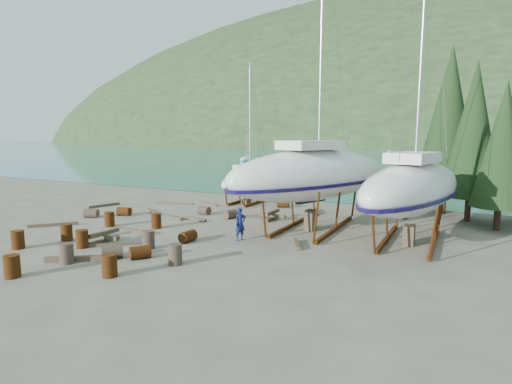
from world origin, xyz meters
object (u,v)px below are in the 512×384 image
at_px(large_sailboat_far, 413,187).
at_px(worker, 240,224).
at_px(large_sailboat_near, 315,174).
at_px(small_sailboat_shore, 248,181).

xyz_separation_m(large_sailboat_far, worker, (-7.93, -3.62, -1.99)).
bearing_deg(worker, large_sailboat_far, -41.76).
bearing_deg(worker, large_sailboat_near, -5.89).
relative_size(large_sailboat_near, small_sailboat_shore, 1.81).
bearing_deg(small_sailboat_shore, large_sailboat_near, -35.21).
height_order(large_sailboat_far, small_sailboat_shore, large_sailboat_far).
xyz_separation_m(large_sailboat_far, small_sailboat_shore, (-13.14, 6.78, -1.03)).
height_order(large_sailboat_near, worker, large_sailboat_near).
height_order(large_sailboat_near, large_sailboat_far, large_sailboat_near).
relative_size(large_sailboat_near, large_sailboat_far, 1.14).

